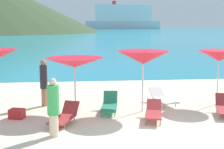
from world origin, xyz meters
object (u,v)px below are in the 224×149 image
lounge_chair_6 (154,112)px  cruise_ship (123,18)px  umbrella_3 (143,58)px  beachgoer_1 (53,106)px  lounge_chair_2 (65,116)px  umbrella_2 (75,63)px  beachgoer_0 (44,81)px  umbrella_4 (219,56)px  lounge_chair_5 (109,105)px  cooler_box (17,114)px  lounge_chair_3 (163,98)px

lounge_chair_6 → cruise_ship: 251.14m
umbrella_3 → lounge_chair_6: 2.11m
umbrella_3 → cruise_ship: bearing=82.4°
umbrella_3 → beachgoer_1: bearing=-142.5°
lounge_chair_2 → cruise_ship: bearing=102.3°
umbrella_2 → beachgoer_0: bearing=141.5°
lounge_chair_6 → cruise_ship: cruise_ship is taller
umbrella_2 → umbrella_4: umbrella_4 is taller
lounge_chair_2 → lounge_chair_5: 1.99m
umbrella_3 → beachgoer_1: umbrella_3 is taller
cooler_box → umbrella_2: bearing=33.7°
umbrella_4 → lounge_chair_2: umbrella_4 is taller
lounge_chair_6 → beachgoer_0: (-3.97, 2.33, 0.72)m
cooler_box → cruise_ship: size_ratio=0.01×
cooler_box → cruise_ship: cruise_ship is taller
lounge_chair_2 → lounge_chair_5: bearing=56.2°
umbrella_4 → umbrella_3: bearing=-166.8°
lounge_chair_3 → beachgoer_1: size_ratio=0.99×
umbrella_3 → umbrella_4: bearing=13.2°
umbrella_4 → beachgoer_0: 7.19m
umbrella_4 → lounge_chair_3: (-2.26, 0.20, -1.74)m
umbrella_2 → lounge_chair_5: umbrella_2 is taller
beachgoer_0 → cooler_box: size_ratio=3.78×
umbrella_4 → umbrella_2: bearing=-174.1°
umbrella_4 → cooler_box: (-7.88, -1.24, -1.85)m
umbrella_3 → umbrella_2: bearing=176.1°
lounge_chair_6 → cooler_box: 4.79m
lounge_chair_5 → beachgoer_1: (-1.87, -2.38, 0.63)m
umbrella_4 → lounge_chair_6: bearing=-148.5°
lounge_chair_2 → beachgoer_1: beachgoer_1 is taller
lounge_chair_2 → lounge_chair_6: bearing=20.9°
lounge_chair_3 → beachgoer_1: (-4.17, -3.37, 0.65)m
lounge_chair_3 → beachgoer_0: beachgoer_0 is taller
umbrella_2 → cruise_ship: cruise_ship is taller
umbrella_2 → beachgoer_1: 2.80m
beachgoer_0 → cruise_ship: (37.02, 246.49, 7.70)m
umbrella_4 → lounge_chair_5: umbrella_4 is taller
umbrella_2 → umbrella_3: size_ratio=0.97×
lounge_chair_6 → beachgoer_0: 4.66m
umbrella_2 → cooler_box: size_ratio=4.51×
lounge_chair_2 → cruise_ship: size_ratio=0.03×
umbrella_4 → lounge_chair_5: (-4.57, -0.79, -1.73)m
lounge_chair_2 → umbrella_4: bearing=38.0°
umbrella_4 → lounge_chair_2: 6.72m
lounge_chair_5 → cruise_ship: (34.48, 247.68, 8.44)m
umbrella_3 → lounge_chair_5: bearing=-179.5°
beachgoer_0 → cooler_box: bearing=-154.6°
lounge_chair_3 → cruise_ship: cruise_ship is taller
lounge_chair_5 → beachgoer_1: 3.09m
umbrella_3 → beachgoer_1: (-3.13, -2.40, -1.14)m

